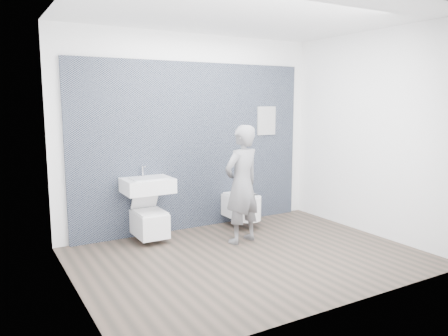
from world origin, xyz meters
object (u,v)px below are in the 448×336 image
washbasin (148,185)px  toilet_square (149,222)px  toilet_rounded (243,206)px  visitor (242,184)px

washbasin → toilet_square: (0.00, -0.03, -0.50)m
toilet_square → toilet_rounded: bearing=-2.5°
visitor → washbasin: bearing=-46.7°
washbasin → toilet_square: size_ratio=0.93×
toilet_rounded → visitor: 0.85m
washbasin → toilet_rounded: bearing=-3.6°
toilet_square → toilet_rounded: size_ratio=1.05×
washbasin → visitor: 1.24m
visitor → toilet_square: bearing=-45.5°
washbasin → visitor: bearing=-32.9°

